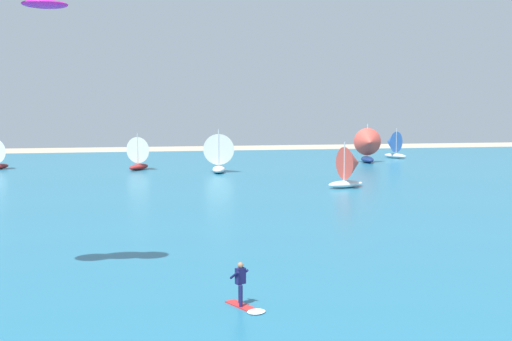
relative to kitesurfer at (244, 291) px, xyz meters
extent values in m
cube|color=#236B89|center=(1.31, 37.22, -0.65)|extent=(160.00, 90.00, 0.10)
cube|color=red|center=(-0.09, 0.17, -0.58)|extent=(1.03, 1.45, 0.05)
cylinder|color=#19194C|center=(-0.11, -0.04, -0.15)|extent=(0.14, 0.14, 0.80)
cylinder|color=#19194C|center=(-0.06, 0.39, -0.15)|extent=(0.14, 0.14, 0.80)
cube|color=#19194C|center=(-0.09, 0.17, 0.55)|extent=(0.42, 0.36, 0.60)
sphere|color=#9E7051|center=(-0.09, 0.17, 0.96)|extent=(0.22, 0.22, 0.22)
cylinder|color=#19194C|center=(-0.32, 0.14, 0.60)|extent=(0.31, 0.49, 0.39)
cylinder|color=#19194C|center=(0.07, 0.34, 0.60)|extent=(0.31, 0.49, 0.39)
ellipsoid|color=white|center=(0.35, -0.67, -0.56)|extent=(0.90, 0.85, 0.08)
ellipsoid|color=#B21999|center=(-7.26, 4.31, 10.86)|extent=(1.85, 1.54, 0.29)
ellipsoid|color=silver|center=(33.27, 61.69, -0.26)|extent=(2.99, 3.81, 0.69)
cylinder|color=silver|center=(33.36, 61.55, 1.93)|extent=(0.12, 0.12, 3.68)
cone|color=#3F72CC|center=(32.94, 62.24, 1.75)|extent=(3.48, 2.98, 3.09)
ellipsoid|color=navy|center=(26.68, 55.83, -0.19)|extent=(2.26, 4.58, 0.82)
cylinder|color=silver|center=(26.72, 56.03, 2.41)|extent=(0.14, 0.14, 4.38)
cone|color=#D84C3F|center=(26.55, 55.09, 2.19)|extent=(3.96, 2.54, 3.68)
ellipsoid|color=white|center=(5.29, 46.78, -0.21)|extent=(2.25, 4.37, 0.78)
cylinder|color=silver|center=(5.25, 46.59, 2.26)|extent=(0.13, 0.13, 4.17)
cone|color=silver|center=(5.44, 47.48, 2.05)|extent=(3.80, 2.50, 3.50)
ellipsoid|color=maroon|center=(-3.65, 51.74, -0.26)|extent=(3.04, 3.82, 0.69)
cylinder|color=silver|center=(-3.74, 51.59, 1.94)|extent=(0.12, 0.12, 3.70)
cone|color=silver|center=(-3.32, 52.28, 1.76)|extent=(3.50, 3.02, 3.11)
cone|color=white|center=(-19.96, 56.02, 1.58)|extent=(3.23, 2.75, 2.87)
ellipsoid|color=white|center=(15.04, 31.50, -0.27)|extent=(3.77, 1.99, 0.67)
cylinder|color=silver|center=(14.88, 31.46, 1.86)|extent=(0.11, 0.11, 3.58)
cone|color=#D84C3F|center=(15.64, 31.64, 1.68)|extent=(2.19, 3.28, 3.01)
camera|label=1|loc=(-3.75, -21.62, 6.77)|focal=42.75mm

